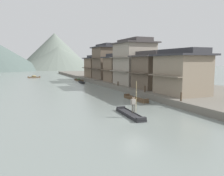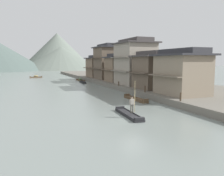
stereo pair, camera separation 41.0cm
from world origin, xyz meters
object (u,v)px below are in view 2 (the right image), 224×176
at_px(boat_moored_nearest, 80,80).
at_px(mooring_post_dock_near, 181,97).
at_px(house_waterfront_tall, 135,62).
at_px(boat_moored_second, 136,99).
at_px(mooring_post_dock_far, 119,84).
at_px(house_waterfront_far, 109,62).
at_px(boat_moored_far, 36,77).
at_px(boat_foreground_poled, 129,114).
at_px(house_waterfront_nearest, 182,72).
at_px(boatman_person, 132,103).
at_px(house_waterfront_narrow, 117,68).
at_px(house_waterfront_end, 97,66).
at_px(boat_moored_third, 83,82).
at_px(mooring_post_dock_mid, 145,89).
at_px(house_waterfront_second, 153,70).

relative_size(boat_moored_nearest, mooring_post_dock_near, 5.56).
bearing_deg(house_waterfront_tall, boat_moored_second, -116.33).
bearing_deg(mooring_post_dock_far, house_waterfront_far, 75.88).
height_order(boat_moored_far, house_waterfront_tall, house_waterfront_tall).
distance_m(boat_foreground_poled, house_waterfront_nearest, 12.42).
bearing_deg(boatman_person, house_waterfront_nearest, 30.97).
height_order(house_waterfront_narrow, house_waterfront_far, house_waterfront_far).
bearing_deg(mooring_post_dock_near, house_waterfront_far, 83.22).
relative_size(boat_moored_nearest, house_waterfront_nearest, 0.74).
xyz_separation_m(boat_moored_far, house_waterfront_end, (15.80, -15.07, 3.51)).
bearing_deg(boat_moored_third, boat_foreground_poled, -97.11).
bearing_deg(mooring_post_dock_far, boat_foreground_poled, -110.30).
bearing_deg(boat_moored_second, boat_moored_nearest, 89.16).
bearing_deg(boat_foreground_poled, house_waterfront_far, 72.48).
bearing_deg(boat_foreground_poled, boat_moored_nearest, 82.74).
xyz_separation_m(boat_moored_third, house_waterfront_end, (6.12, 7.20, 3.69)).
relative_size(mooring_post_dock_near, mooring_post_dock_far, 1.27).
bearing_deg(house_waterfront_end, boat_moored_second, -99.38).
xyz_separation_m(boatman_person, mooring_post_dock_mid, (7.03, 9.98, -0.16)).
bearing_deg(house_waterfront_narrow, house_waterfront_far, 83.79).
relative_size(boat_foreground_poled, house_waterfront_narrow, 0.89).
bearing_deg(boatman_person, boat_moored_far, 95.11).
bearing_deg(house_waterfront_second, boat_moored_third, 105.27).
relative_size(boat_moored_third, house_waterfront_second, 0.73).
bearing_deg(house_waterfront_nearest, mooring_post_dock_near, -128.48).
distance_m(boat_moored_second, house_waterfront_second, 8.48).
distance_m(boat_foreground_poled, boat_moored_nearest, 41.91).
height_order(boat_moored_nearest, house_waterfront_tall, house_waterfront_tall).
xyz_separation_m(boat_moored_far, house_waterfront_second, (15.82, -44.76, 3.52)).
bearing_deg(mooring_post_dock_mid, mooring_post_dock_far, 90.00).
xyz_separation_m(boat_moored_third, house_waterfront_tall, (6.54, -15.10, 4.99)).
distance_m(boat_moored_far, house_waterfront_narrow, 34.31).
xyz_separation_m(house_waterfront_narrow, mooring_post_dock_near, (-3.18, -26.11, -2.51)).
height_order(boat_moored_third, house_waterfront_far, house_waterfront_far).
height_order(boat_foreground_poled, mooring_post_dock_mid, mooring_post_dock_mid).
distance_m(boatman_person, mooring_post_dock_mid, 12.21).
xyz_separation_m(boat_foreground_poled, house_waterfront_second, (10.56, 12.91, 3.68)).
height_order(boat_moored_far, house_waterfront_far, house_waterfront_far).
relative_size(boat_foreground_poled, house_waterfront_second, 0.85).
relative_size(boat_moored_far, house_waterfront_nearest, 0.52).
distance_m(boat_moored_second, house_waterfront_tall, 14.72).
bearing_deg(house_waterfront_nearest, mooring_post_dock_far, 104.67).
height_order(boatman_person, mooring_post_dock_near, boatman_person).
bearing_deg(mooring_post_dock_near, house_waterfront_tall, 78.34).
distance_m(boat_moored_second, mooring_post_dock_far, 11.31).
height_order(boat_foreground_poled, boat_moored_far, boat_moored_far).
bearing_deg(house_waterfront_second, mooring_post_dock_mid, -133.68).
xyz_separation_m(boat_moored_far, mooring_post_dock_far, (12.25, -38.75, 0.90)).
bearing_deg(boat_foreground_poled, boat_moored_third, 82.89).
distance_m(boat_moored_nearest, boat_moored_third, 6.24).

